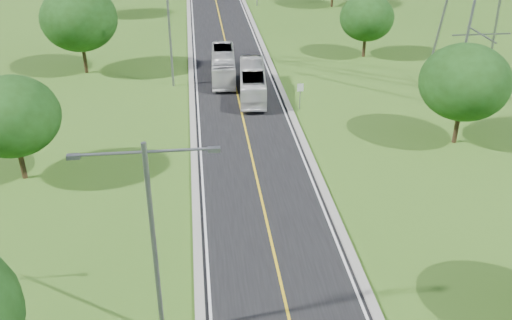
{
  "coord_description": "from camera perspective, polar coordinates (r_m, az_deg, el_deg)",
  "views": [
    {
      "loc": [
        -3.91,
        -8.01,
        19.69
      ],
      "look_at": [
        -0.37,
        23.18,
        3.0
      ],
      "focal_mm": 40.0,
      "sensor_mm": 36.0,
      "label": 1
    }
  ],
  "objects": [
    {
      "name": "bus_inbound",
      "position": [
        57.74,
        -3.29,
        9.47
      ],
      "size": [
        2.68,
        9.6,
        2.65
      ],
      "primitive_type": "imported",
      "rotation": [
        0.0,
        0.0,
        -0.05
      ],
      "color": "silver",
      "rests_on": "road"
    },
    {
      "name": "curb_left",
      "position": [
        76.56,
        -6.68,
        13.0
      ],
      "size": [
        0.5,
        150.0,
        0.22
      ],
      "primitive_type": "cube",
      "color": "gray",
      "rests_on": "ground"
    },
    {
      "name": "streetlight_near_left",
      "position": [
        24.37,
        -10.32,
        -6.87
      ],
      "size": [
        5.9,
        0.25,
        10.0
      ],
      "color": "slate",
      "rests_on": "ground"
    },
    {
      "name": "bus_outbound",
      "position": [
        53.06,
        -0.35,
        7.83
      ],
      "size": [
        3.06,
        9.76,
        2.68
      ],
      "primitive_type": "imported",
      "rotation": [
        0.0,
        0.0,
        3.06
      ],
      "color": "silver",
      "rests_on": "road"
    },
    {
      "name": "streetlight_mid_left",
      "position": [
        54.8,
        -8.68,
        13.16
      ],
      "size": [
        5.9,
        0.25,
        10.0
      ],
      "color": "slate",
      "rests_on": "ground"
    },
    {
      "name": "road",
      "position": [
        76.68,
        -3.42,
        13.09
      ],
      "size": [
        8.0,
        150.0,
        0.06
      ],
      "primitive_type": "cube",
      "color": "black",
      "rests_on": "ground"
    },
    {
      "name": "ground",
      "position": [
        70.91,
        -3.12,
        11.84
      ],
      "size": [
        260.0,
        260.0,
        0.0
      ],
      "primitive_type": "plane",
      "color": "#335A19",
      "rests_on": "ground"
    },
    {
      "name": "tree_rc",
      "position": [
        64.77,
        11.02,
        13.79
      ],
      "size": [
        5.88,
        5.88,
        6.84
      ],
      "color": "black",
      "rests_on": "ground"
    },
    {
      "name": "tree_rb",
      "position": [
        45.37,
        20.14,
        7.31
      ],
      "size": [
        6.72,
        6.72,
        7.82
      ],
      "color": "black",
      "rests_on": "ground"
    },
    {
      "name": "tree_lc",
      "position": [
        60.72,
        -17.29,
        13.34
      ],
      "size": [
        7.56,
        7.56,
        8.79
      ],
      "color": "black",
      "rests_on": "ground"
    },
    {
      "name": "tree_lb",
      "position": [
        40.86,
        -23.23,
        4.03
      ],
      "size": [
        6.3,
        6.3,
        7.33
      ],
      "color": "black",
      "rests_on": "ground"
    },
    {
      "name": "speed_limit_sign",
      "position": [
        50.26,
        4.44,
        6.82
      ],
      "size": [
        0.55,
        0.09,
        2.4
      ],
      "color": "slate",
      "rests_on": "ground"
    },
    {
      "name": "curb_right",
      "position": [
        76.99,
        -0.18,
        13.27
      ],
      "size": [
        0.5,
        150.0,
        0.22
      ],
      "primitive_type": "cube",
      "color": "gray",
      "rests_on": "ground"
    }
  ]
}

